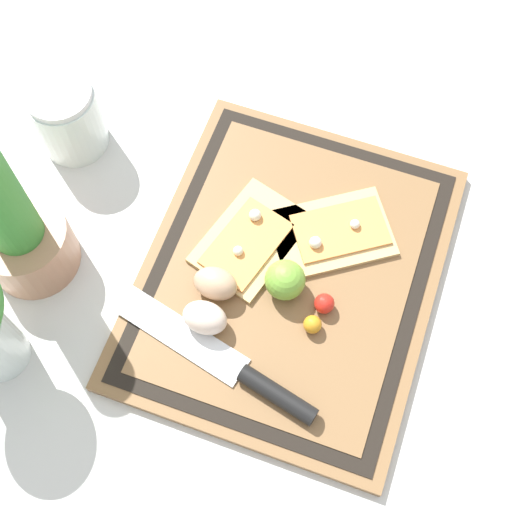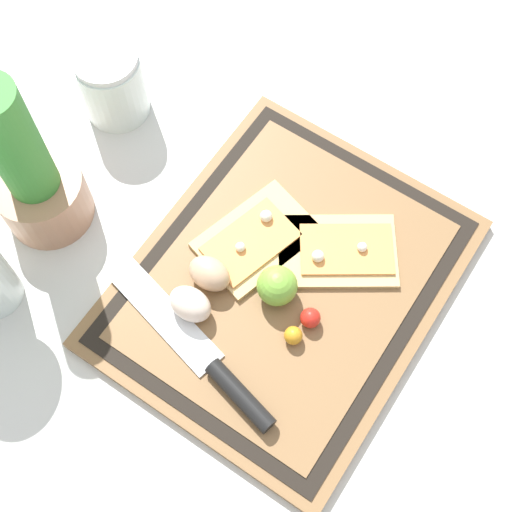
# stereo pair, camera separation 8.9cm
# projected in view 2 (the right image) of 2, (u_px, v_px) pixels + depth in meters

# --- Properties ---
(ground_plane) EXTENTS (6.00, 6.00, 0.00)m
(ground_plane) POSITION_uv_depth(u_px,v_px,m) (285.00, 285.00, 0.91)
(ground_plane) COLOR silver
(cutting_board) EXTENTS (0.44, 0.36, 0.02)m
(cutting_board) POSITION_uv_depth(u_px,v_px,m) (286.00, 282.00, 0.90)
(cutting_board) COLOR brown
(cutting_board) RESTS_ON ground_plane
(pizza_slice_near) EXTENTS (0.17, 0.18, 0.02)m
(pizza_slice_near) POSITION_uv_depth(u_px,v_px,m) (339.00, 251.00, 0.91)
(pizza_slice_near) COLOR tan
(pizza_slice_near) RESTS_ON cutting_board
(pizza_slice_far) EXTENTS (0.17, 0.14, 0.02)m
(pizza_slice_far) POSITION_uv_depth(u_px,v_px,m) (256.00, 239.00, 0.91)
(pizza_slice_far) COLOR tan
(pizza_slice_far) RESTS_ON cutting_board
(knife) EXTENTS (0.10, 0.28, 0.02)m
(knife) POSITION_uv_depth(u_px,v_px,m) (215.00, 369.00, 0.84)
(knife) COLOR silver
(knife) RESTS_ON cutting_board
(egg_brown) EXTENTS (0.04, 0.06, 0.04)m
(egg_brown) POSITION_uv_depth(u_px,v_px,m) (209.00, 274.00, 0.88)
(egg_brown) COLOR tan
(egg_brown) RESTS_ON cutting_board
(egg_pink) EXTENTS (0.04, 0.06, 0.04)m
(egg_pink) POSITION_uv_depth(u_px,v_px,m) (190.00, 304.00, 0.86)
(egg_pink) COLOR beige
(egg_pink) RESTS_ON cutting_board
(lime) EXTENTS (0.05, 0.05, 0.05)m
(lime) POSITION_uv_depth(u_px,v_px,m) (278.00, 286.00, 0.87)
(lime) COLOR #70A838
(lime) RESTS_ON cutting_board
(cherry_tomato_red) EXTENTS (0.03, 0.03, 0.03)m
(cherry_tomato_red) POSITION_uv_depth(u_px,v_px,m) (310.00, 318.00, 0.86)
(cherry_tomato_red) COLOR red
(cherry_tomato_red) RESTS_ON cutting_board
(cherry_tomato_yellow) EXTENTS (0.02, 0.02, 0.02)m
(cherry_tomato_yellow) POSITION_uv_depth(u_px,v_px,m) (293.00, 335.00, 0.85)
(cherry_tomato_yellow) COLOR orange
(cherry_tomato_yellow) RESTS_ON cutting_board
(herb_pot) EXTENTS (0.12, 0.12, 0.26)m
(herb_pot) POSITION_uv_depth(u_px,v_px,m) (33.00, 178.00, 0.87)
(herb_pot) COLOR #AD7A5B
(herb_pot) RESTS_ON ground_plane
(sauce_jar) EXTENTS (0.09, 0.09, 0.11)m
(sauce_jar) POSITION_uv_depth(u_px,v_px,m) (113.00, 87.00, 0.98)
(sauce_jar) COLOR silver
(sauce_jar) RESTS_ON ground_plane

